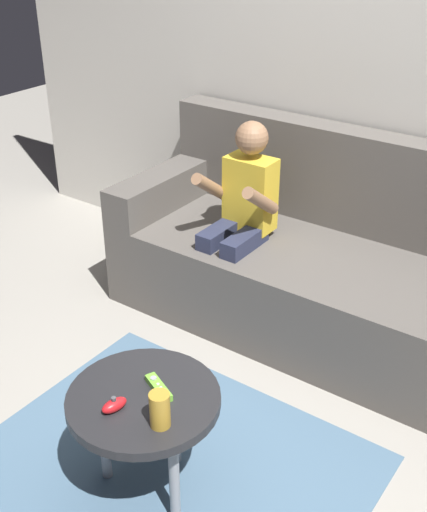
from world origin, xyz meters
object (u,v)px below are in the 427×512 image
at_px(person_seated_on_couch, 239,214).
at_px(soda_can, 160,410).
at_px(coffee_table, 145,406).
at_px(game_remote_lime_near_edge, 159,388).
at_px(nunchuk_red, 114,405).
at_px(couch, 316,265).

xyz_separation_m(person_seated_on_couch, soda_can, (0.49, -1.19, -0.08)).
bearing_deg(person_seated_on_couch, coffee_table, -72.15).
xyz_separation_m(person_seated_on_couch, coffee_table, (0.36, -1.11, -0.19)).
bearing_deg(game_remote_lime_near_edge, coffee_table, -118.68).
relative_size(nunchuk_red, soda_can, 0.80).
bearing_deg(game_remote_lime_near_edge, couch, 92.50).
bearing_deg(person_seated_on_couch, soda_can, -67.51).
height_order(person_seated_on_couch, nunchuk_red, person_seated_on_couch).
bearing_deg(coffee_table, soda_can, -29.24).
bearing_deg(soda_can, nunchuk_red, -168.18).
relative_size(game_remote_lime_near_edge, nunchuk_red, 1.46).
relative_size(couch, game_remote_lime_near_edge, 13.59).
height_order(coffee_table, nunchuk_red, nunchuk_red).
bearing_deg(couch, soda_can, -83.25).
relative_size(couch, soda_can, 15.86).
xyz_separation_m(coffee_table, game_remote_lime_near_edge, (0.03, 0.05, 0.06)).
distance_m(coffee_table, nunchuk_red, 0.13).
xyz_separation_m(person_seated_on_couch, nunchuk_red, (0.33, -1.22, -0.12)).
bearing_deg(coffee_table, nunchuk_red, -105.21).
bearing_deg(person_seated_on_couch, couch, 29.50).
bearing_deg(nunchuk_red, coffee_table, 74.79).
distance_m(coffee_table, soda_can, 0.19).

